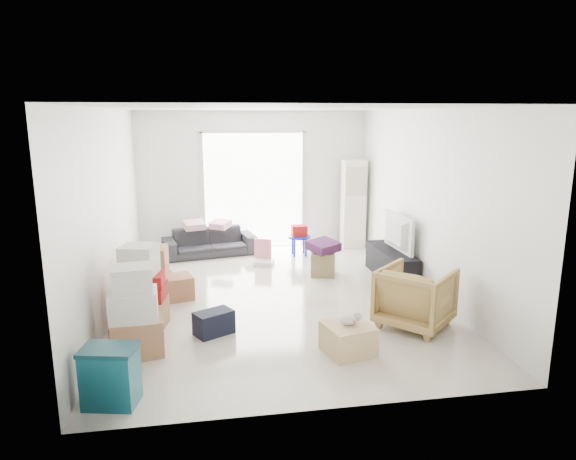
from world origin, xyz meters
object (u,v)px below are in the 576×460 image
(tv_console, at_px, (391,264))
(kids_table, at_px, (299,234))
(ac_tower, at_px, (353,204))
(armchair, at_px, (415,294))
(wood_crate, at_px, (348,339))
(sofa, at_px, (209,238))
(storage_bins, at_px, (110,376))
(ottoman, at_px, (323,264))
(television, at_px, (392,246))

(tv_console, relative_size, kids_table, 2.42)
(ac_tower, bearing_deg, kids_table, -159.20)
(armchair, height_order, wood_crate, armchair)
(kids_table, bearing_deg, ac_tower, 20.80)
(sofa, bearing_deg, kids_table, -21.08)
(storage_bins, distance_m, kids_table, 5.48)
(ottoman, height_order, kids_table, kids_table)
(tv_console, xyz_separation_m, storage_bins, (-3.90, -3.18, 0.05))
(ac_tower, xyz_separation_m, tv_console, (0.05, -2.06, -0.64))
(sofa, bearing_deg, wood_crate, -82.87)
(sofa, relative_size, kids_table, 2.97)
(kids_table, xyz_separation_m, wood_crate, (-0.23, -4.13, -0.24))
(armchair, distance_m, wood_crate, 1.22)
(television, distance_m, wood_crate, 2.94)
(armchair, xyz_separation_m, wood_crate, (-1.04, -0.59, -0.25))
(storage_bins, bearing_deg, sofa, 78.98)
(tv_console, distance_m, sofa, 3.48)
(kids_table, relative_size, wood_crate, 1.16)
(television, xyz_separation_m, kids_table, (-1.23, 1.61, -0.13))
(ottoman, relative_size, wood_crate, 0.79)
(storage_bins, relative_size, ottoman, 1.44)
(television, distance_m, armchair, 1.99)
(television, distance_m, ottoman, 1.17)
(sofa, height_order, armchair, armchair)
(television, height_order, ottoman, television)
(ottoman, relative_size, kids_table, 0.68)
(television, distance_m, kids_table, 2.03)
(sofa, xyz_separation_m, kids_table, (1.68, -0.30, 0.07))
(wood_crate, bearing_deg, ac_tower, 72.88)
(armchair, height_order, kids_table, armchair)
(television, bearing_deg, ac_tower, -1.45)
(ac_tower, xyz_separation_m, television, (0.05, -2.06, -0.34))
(storage_bins, xyz_separation_m, ottoman, (2.83, 3.50, -0.09))
(television, relative_size, kids_table, 1.75)
(ac_tower, relative_size, television, 1.72)
(storage_bins, bearing_deg, television, 39.21)
(television, relative_size, wood_crate, 2.04)
(armchair, xyz_separation_m, storage_bins, (-3.47, -1.25, -0.14))
(ottoman, bearing_deg, television, -16.60)
(tv_console, bearing_deg, storage_bins, -140.79)
(armchair, distance_m, ottoman, 2.36)
(tv_console, bearing_deg, armchair, -102.42)
(armchair, height_order, ottoman, armchair)
(ac_tower, height_order, wood_crate, ac_tower)
(ac_tower, bearing_deg, armchair, -95.38)
(tv_console, relative_size, ottoman, 3.58)
(television, height_order, wood_crate, television)
(wood_crate, bearing_deg, television, 59.95)
(ottoman, bearing_deg, armchair, -73.97)
(sofa, bearing_deg, ottoman, -51.78)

